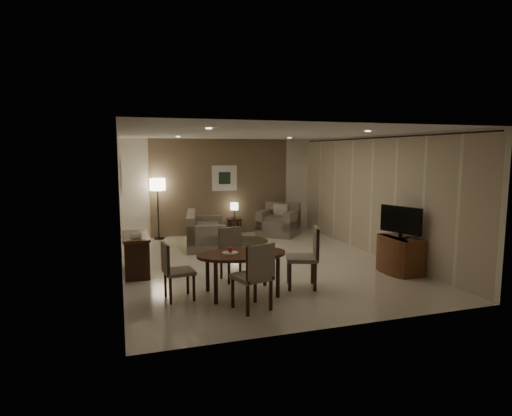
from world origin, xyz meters
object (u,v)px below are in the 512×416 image
object	(u,v)px
chair_right	(302,257)
floor_lamp	(158,209)
console_desk	(136,254)
armchair	(278,220)
side_table	(234,226)
chair_far	(235,255)
chair_left	(179,271)
sofa	(206,230)
dining_table	(242,274)
tv_cabinet	(400,255)
chair_near	(252,276)

from	to	relation	value
chair_right	floor_lamp	size ratio (longest dim) A/B	0.65
console_desk	armchair	xyz separation A→B (m)	(3.95, 2.72, 0.07)
armchair	side_table	distance (m)	1.27
chair_far	side_table	distance (m)	4.43
chair_left	sofa	distance (m)	3.87
armchair	side_table	world-z (taller)	armchair
dining_table	chair_left	xyz separation A→B (m)	(-1.01, 0.08, 0.11)
tv_cabinet	chair_left	distance (m)	4.31
tv_cabinet	chair_far	bearing A→B (deg)	171.51
side_table	chair_right	bearing A→B (deg)	-91.52
chair_left	chair_right	size ratio (longest dim) A/B	0.87
dining_table	floor_lamp	distance (m)	5.14
armchair	floor_lamp	bearing A→B (deg)	-147.87
dining_table	tv_cabinet	bearing A→B (deg)	5.44
chair_right	sofa	world-z (taller)	chair_right
chair_left	side_table	bearing A→B (deg)	-30.47
chair_left	floor_lamp	distance (m)	4.98
console_desk	armchair	size ratio (longest dim) A/B	1.19
sofa	side_table	distance (m)	1.69
chair_left	sofa	bearing A→B (deg)	-23.69
side_table	console_desk	bearing A→B (deg)	-130.93
console_desk	dining_table	bearing A→B (deg)	-48.48
tv_cabinet	chair_far	xyz separation A→B (m)	(-3.20, 0.48, 0.12)
chair_near	chair_left	size ratio (longest dim) A/B	1.11
chair_right	armchair	distance (m)	4.67
chair_left	console_desk	bearing A→B (deg)	12.44
tv_cabinet	chair_left	world-z (taller)	chair_left
tv_cabinet	chair_far	world-z (taller)	chair_far
chair_left	tv_cabinet	bearing A→B (deg)	-93.28
tv_cabinet	chair_right	world-z (taller)	chair_right
console_desk	floor_lamp	world-z (taller)	floor_lamp
chair_left	floor_lamp	size ratio (longest dim) A/B	0.56
sofa	side_table	xyz separation A→B (m)	(1.08, 1.29, -0.19)
chair_near	armchair	size ratio (longest dim) A/B	1.02
console_desk	chair_right	xyz separation A→B (m)	(2.69, -1.77, 0.15)
side_table	dining_table	bearing A→B (deg)	-103.48
tv_cabinet	chair_near	world-z (taller)	chair_near
console_desk	side_table	xyz separation A→B (m)	(2.82, 3.25, -0.15)
dining_table	chair_right	distance (m)	1.10
dining_table	chair_right	xyz separation A→B (m)	(1.08, 0.04, 0.18)
chair_right	armchair	xyz separation A→B (m)	(1.27, 4.49, -0.08)
console_desk	chair_left	bearing A→B (deg)	-71.14
chair_left	sofa	world-z (taller)	chair_left
floor_lamp	dining_table	bearing A→B (deg)	-79.87
console_desk	dining_table	size ratio (longest dim) A/B	0.81
tv_cabinet	chair_right	distance (m)	2.23
tv_cabinet	floor_lamp	bearing A→B (deg)	131.51
tv_cabinet	side_table	world-z (taller)	tv_cabinet
tv_cabinet	chair_right	bearing A→B (deg)	-172.99
dining_table	side_table	size ratio (longest dim) A/B	3.22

